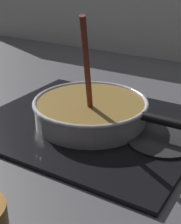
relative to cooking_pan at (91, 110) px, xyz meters
The scene contains 5 objects.
ground 0.09m from the cooking_pan, 114.45° to the right, with size 2.40×1.60×0.04m, color #4C4C51.
hob_plate 0.04m from the cooking_pan, behind, with size 0.56×0.48×0.01m, color black.
burner_ring 0.03m from the cooking_pan, behind, with size 0.20×0.20×0.01m, color #592D0C.
spare_burner 0.20m from the cooking_pan, ahead, with size 0.17×0.17×0.01m, color #262628.
cooking_pan is the anchor object (origin of this frame).
Camera 1 is at (0.44, -0.62, 0.41)m, focal length 53.44 mm.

